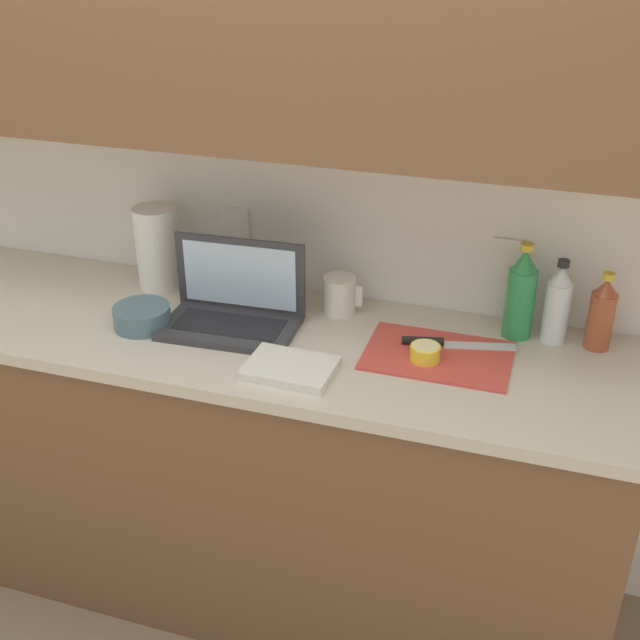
{
  "coord_description": "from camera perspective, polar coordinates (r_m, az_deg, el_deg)",
  "views": [
    {
      "loc": [
        0.77,
        -1.77,
        1.99
      ],
      "look_at": [
        0.21,
        -0.01,
        1.01
      ],
      "focal_mm": 45.0,
      "sensor_mm": 36.0,
      "label": 1
    }
  ],
  "objects": [
    {
      "name": "laptop",
      "position": [
        2.22,
        -6.15,
        0.99
      ],
      "size": [
        0.38,
        0.24,
        0.23
      ],
      "rotation": [
        0.0,
        0.0,
        0.05
      ],
      "color": "#333338",
      "rests_on": "counter_unit"
    },
    {
      "name": "cutting_board",
      "position": [
        2.1,
        8.38,
        -2.51
      ],
      "size": [
        0.38,
        0.26,
        0.01
      ],
      "primitive_type": "cube",
      "color": "#D1473D",
      "rests_on": "counter_unit"
    },
    {
      "name": "bowl_white",
      "position": [
        2.27,
        -12.54,
        0.24
      ],
      "size": [
        0.16,
        0.16,
        0.06
      ],
      "color": "slate",
      "rests_on": "counter_unit"
    },
    {
      "name": "wall_back",
      "position": [
        2.18,
        -3.47,
        16.58
      ],
      "size": [
        5.2,
        0.38,
        2.6
      ],
      "color": "white",
      "rests_on": "ground_plane"
    },
    {
      "name": "counter_unit",
      "position": [
        2.46,
        -5.11,
        -10.03
      ],
      "size": [
        2.13,
        0.6,
        0.93
      ],
      "color": "brown",
      "rests_on": "ground_plane"
    },
    {
      "name": "bottle_oil_tall",
      "position": [
        2.2,
        16.52,
        1.04
      ],
      "size": [
        0.07,
        0.07,
        0.24
      ],
      "color": "silver",
      "rests_on": "counter_unit"
    },
    {
      "name": "bottle_water_clear",
      "position": [
        2.2,
        19.39,
        0.39
      ],
      "size": [
        0.07,
        0.07,
        0.22
      ],
      "color": "#A34C2D",
      "rests_on": "counter_unit"
    },
    {
      "name": "knife",
      "position": [
        2.14,
        8.43,
        -1.58
      ],
      "size": [
        0.3,
        0.1,
        0.02
      ],
      "rotation": [
        0.0,
        0.0,
        0.23
      ],
      "color": "silver",
      "rests_on": "cutting_board"
    },
    {
      "name": "lemon_half_cut",
      "position": [
        2.06,
        7.49,
        -2.3
      ],
      "size": [
        0.08,
        0.08,
        0.04
      ],
      "color": "yellow",
      "rests_on": "cutting_board"
    },
    {
      "name": "ground_plane",
      "position": [
        2.77,
        -4.27,
        -17.93
      ],
      "size": [
        12.0,
        12.0,
        0.0
      ],
      "primitive_type": "plane",
      "color": "#847056",
      "rests_on": "ground"
    },
    {
      "name": "bottle_green_soda",
      "position": [
        2.19,
        14.09,
        1.77
      ],
      "size": [
        0.08,
        0.08,
        0.27
      ],
      "color": "#2D934C",
      "rests_on": "counter_unit"
    },
    {
      "name": "paper_towel_roll",
      "position": [
        2.45,
        -11.49,
        5.06
      ],
      "size": [
        0.13,
        0.13,
        0.25
      ],
      "color": "white",
      "rests_on": "counter_unit"
    },
    {
      "name": "measuring_cup",
      "position": [
        2.28,
        1.42,
        1.8
      ],
      "size": [
        0.11,
        0.09,
        0.11
      ],
      "color": "silver",
      "rests_on": "counter_unit"
    },
    {
      "name": "dish_towel",
      "position": [
        2.01,
        -2.13,
        -3.45
      ],
      "size": [
        0.22,
        0.17,
        0.02
      ],
      "primitive_type": "cube",
      "rotation": [
        0.0,
        0.0,
        -0.03
      ],
      "color": "silver",
      "rests_on": "counter_unit"
    }
  ]
}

